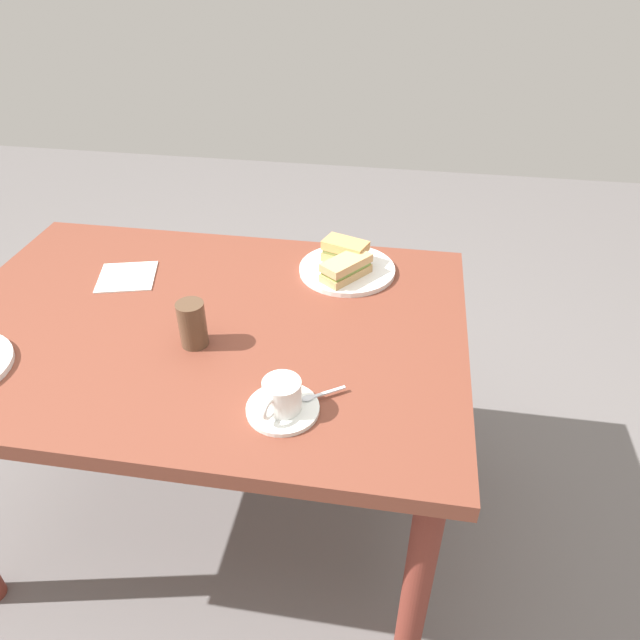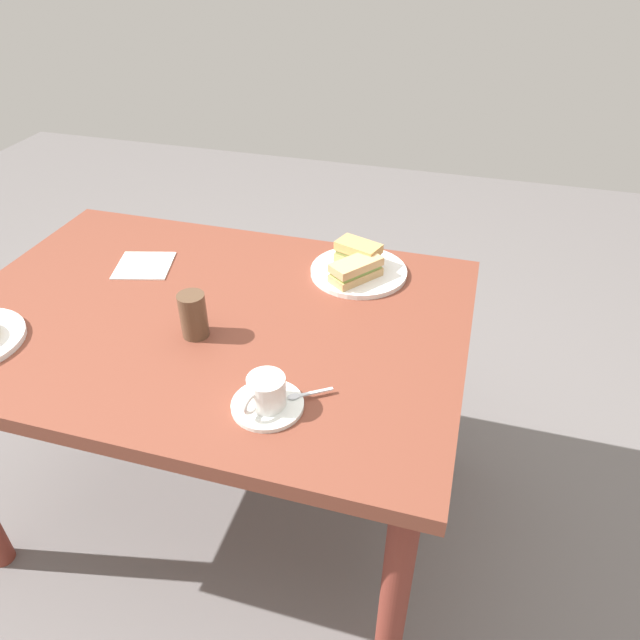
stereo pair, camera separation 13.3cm
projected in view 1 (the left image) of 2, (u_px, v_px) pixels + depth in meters
The scene contains 10 objects.
ground_plane at pixel (229, 509), 1.87m from camera, with size 6.00×6.00×0.00m, color slate.
dining_table at pixel (206, 351), 1.49m from camera, with size 1.29×0.90×0.74m.
sandwich_plate at pixel (347, 269), 1.62m from camera, with size 0.27×0.27×0.01m, color white.
sandwich_front at pixel (345, 251), 1.62m from camera, with size 0.14×0.10×0.06m.
sandwich_back at pixel (346, 268), 1.56m from camera, with size 0.14×0.15×0.05m.
coffee_saucer at pixel (283, 409), 1.18m from camera, with size 0.15×0.15×0.01m, color white.
coffee_cup at pixel (282, 395), 1.15m from camera, with size 0.08×0.11×0.07m.
spoon at pixel (316, 396), 1.20m from camera, with size 0.09×0.06×0.01m.
napkin at pixel (127, 277), 1.60m from camera, with size 0.15×0.15×0.00m, color white.
drinking_glass at pixel (192, 324), 1.33m from camera, with size 0.06×0.06×0.11m, color brown.
Camera 1 is at (0.47, -1.10, 1.58)m, focal length 32.76 mm.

